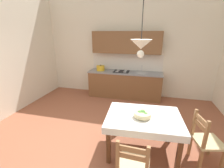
{
  "coord_description": "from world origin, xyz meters",
  "views": [
    {
      "loc": [
        0.77,
        -2.57,
        2.16
      ],
      "look_at": [
        -0.08,
        0.84,
        0.98
      ],
      "focal_mm": 24.8,
      "sensor_mm": 36.0,
      "label": 1
    }
  ],
  "objects_px": {
    "kitchen_cabinetry": "(125,73)",
    "dining_chair_camera_side": "(133,167)",
    "fruit_bowl": "(142,114)",
    "pendant_lamp": "(141,45)",
    "dining_table": "(143,122)",
    "dining_chair_window_side": "(205,141)"
  },
  "relations": [
    {
      "from": "kitchen_cabinetry",
      "to": "dining_chair_camera_side",
      "type": "xyz_separation_m",
      "value": [
        0.69,
        -3.42,
        -0.41
      ]
    },
    {
      "from": "fruit_bowl",
      "to": "pendant_lamp",
      "type": "height_order",
      "value": "pendant_lamp"
    },
    {
      "from": "dining_table",
      "to": "dining_chair_window_side",
      "type": "relative_size",
      "value": 1.47
    },
    {
      "from": "dining_table",
      "to": "pendant_lamp",
      "type": "xyz_separation_m",
      "value": [
        -0.11,
        -0.11,
        1.36
      ]
    },
    {
      "from": "dining_table",
      "to": "pendant_lamp",
      "type": "height_order",
      "value": "pendant_lamp"
    },
    {
      "from": "dining_chair_camera_side",
      "to": "fruit_bowl",
      "type": "height_order",
      "value": "dining_chair_camera_side"
    },
    {
      "from": "dining_chair_window_side",
      "to": "pendant_lamp",
      "type": "bearing_deg",
      "value": -175.66
    },
    {
      "from": "dining_chair_camera_side",
      "to": "fruit_bowl",
      "type": "bearing_deg",
      "value": 86.13
    },
    {
      "from": "dining_chair_window_side",
      "to": "fruit_bowl",
      "type": "height_order",
      "value": "dining_chair_window_side"
    },
    {
      "from": "dining_table",
      "to": "fruit_bowl",
      "type": "height_order",
      "value": "fruit_bowl"
    },
    {
      "from": "dining_chair_camera_side",
      "to": "kitchen_cabinetry",
      "type": "bearing_deg",
      "value": 101.39
    },
    {
      "from": "kitchen_cabinetry",
      "to": "dining_chair_window_side",
      "type": "bearing_deg",
      "value": -55.3
    },
    {
      "from": "dining_chair_window_side",
      "to": "fruit_bowl",
      "type": "bearing_deg",
      "value": -178.89
    },
    {
      "from": "dining_table",
      "to": "fruit_bowl",
      "type": "xyz_separation_m",
      "value": [
        -0.02,
        -0.04,
        0.19
      ]
    },
    {
      "from": "kitchen_cabinetry",
      "to": "dining_chair_camera_side",
      "type": "bearing_deg",
      "value": -78.61
    },
    {
      "from": "dining_chair_window_side",
      "to": "pendant_lamp",
      "type": "relative_size",
      "value": 1.16
    },
    {
      "from": "dining_table",
      "to": "dining_chair_window_side",
      "type": "height_order",
      "value": "dining_chair_window_side"
    },
    {
      "from": "dining_table",
      "to": "pendant_lamp",
      "type": "distance_m",
      "value": 1.37
    },
    {
      "from": "fruit_bowl",
      "to": "kitchen_cabinetry",
      "type": "bearing_deg",
      "value": 105.83
    },
    {
      "from": "dining_chair_window_side",
      "to": "pendant_lamp",
      "type": "height_order",
      "value": "pendant_lamp"
    },
    {
      "from": "kitchen_cabinetry",
      "to": "fruit_bowl",
      "type": "relative_size",
      "value": 8.22
    },
    {
      "from": "dining_table",
      "to": "pendant_lamp",
      "type": "bearing_deg",
      "value": -135.65
    }
  ]
}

